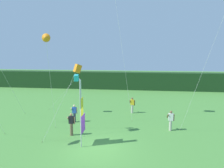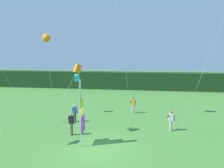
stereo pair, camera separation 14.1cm
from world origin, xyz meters
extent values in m
plane|color=#478438|center=(0.00, 0.00, 0.00)|extent=(120.00, 120.00, 0.00)
cube|color=#193819|center=(0.00, 22.34, 1.43)|extent=(80.00, 2.40, 2.87)
cylinder|color=#B7B7BC|center=(-1.05, 0.12, 2.22)|extent=(0.06, 0.06, 4.43)
cube|color=purple|center=(-1.05, 0.63, 1.39)|extent=(0.02, 0.97, 1.18)
cube|color=yellow|center=(-1.05, 0.45, 2.57)|extent=(0.02, 0.60, 1.18)
cube|color=white|center=(-1.05, 0.27, 3.75)|extent=(0.02, 0.23, 1.18)
cylinder|color=brown|center=(-2.27, 1.88, 0.45)|extent=(0.22, 0.22, 0.91)
cube|color=black|center=(-2.27, 1.88, 1.18)|extent=(0.36, 0.20, 0.54)
sphere|color=#A37556|center=(-2.27, 1.88, 1.57)|extent=(0.20, 0.20, 0.20)
cylinder|color=#A37556|center=(-2.50, 1.95, 1.22)|extent=(0.09, 0.48, 0.42)
cylinder|color=#A37556|center=(-2.04, 1.89, 1.13)|extent=(0.09, 0.14, 0.56)
cylinder|color=#B7B2A3|center=(5.07, 3.80, 0.41)|extent=(0.22, 0.22, 0.82)
cube|color=white|center=(5.07, 3.80, 1.09)|extent=(0.36, 0.20, 0.56)
sphere|color=brown|center=(5.07, 3.80, 1.49)|extent=(0.20, 0.20, 0.20)
cylinder|color=brown|center=(4.84, 3.86, 1.15)|extent=(0.09, 0.48, 0.42)
cylinder|color=brown|center=(5.30, 3.81, 1.05)|extent=(0.09, 0.14, 0.56)
cylinder|color=#2D334C|center=(-2.97, 4.75, 0.41)|extent=(0.22, 0.22, 0.82)
cube|color=#284CA8|center=(-2.97, 4.75, 1.08)|extent=(0.36, 0.20, 0.52)
sphere|color=beige|center=(-2.97, 4.75, 1.46)|extent=(0.20, 0.20, 0.20)
cylinder|color=beige|center=(-3.20, 4.81, 1.11)|extent=(0.09, 0.48, 0.42)
cylinder|color=beige|center=(-2.74, 4.76, 1.02)|extent=(0.09, 0.14, 0.56)
cylinder|color=#B7B2A3|center=(1.95, 8.14, 0.43)|extent=(0.22, 0.22, 0.86)
cube|color=yellow|center=(1.95, 8.14, 1.13)|extent=(0.36, 0.20, 0.53)
sphere|color=brown|center=(1.95, 8.14, 1.51)|extent=(0.20, 0.20, 0.20)
cylinder|color=brown|center=(1.72, 8.21, 1.17)|extent=(0.09, 0.48, 0.42)
cylinder|color=brown|center=(2.18, 8.15, 1.07)|extent=(0.09, 0.14, 0.56)
cylinder|color=brown|center=(-7.30, 1.44, 0.04)|extent=(0.03, 0.03, 0.08)
cylinder|color=brown|center=(-8.68, 6.57, 0.04)|extent=(0.03, 0.03, 0.08)
cylinder|color=silver|center=(-9.01, 4.64, 3.55)|extent=(0.67, 3.87, 7.10)
cylinder|color=brown|center=(-3.87, 0.44, 0.04)|extent=(0.03, 0.03, 0.08)
cylinder|color=silver|center=(-2.81, 1.25, 2.45)|extent=(2.12, 1.64, 4.91)
cube|color=orange|center=(-1.76, 2.06, 4.91)|extent=(0.67, 0.66, 0.67)
cylinder|color=brown|center=(-6.92, 8.27, 0.04)|extent=(0.03, 0.03, 0.08)
cylinder|color=silver|center=(-5.22, 7.79, 1.80)|extent=(3.43, 0.99, 3.61)
cube|color=#23B2C6|center=(-3.51, 7.30, 3.60)|extent=(0.43, 0.54, 0.68)
cylinder|color=brown|center=(5.82, 3.92, 0.04)|extent=(0.03, 0.03, 0.08)
cylinder|color=silver|center=(7.21, 3.02, 5.52)|extent=(2.80, 1.81, 11.05)
cylinder|color=brown|center=(-4.06, 3.21, 0.04)|extent=(0.03, 0.03, 0.08)
cylinder|color=silver|center=(-3.95, 2.44, 3.52)|extent=(0.22, 1.56, 7.04)
cone|color=orange|center=(-3.85, 1.66, 7.04)|extent=(0.62, 0.28, 0.61)
cylinder|color=brown|center=(2.04, 5.63, 0.04)|extent=(0.03, 0.03, 0.08)
cylinder|color=silver|center=(1.13, 5.90, 5.98)|extent=(1.83, 0.55, 11.96)
camera|label=1|loc=(2.53, -11.95, 5.97)|focal=32.82mm
camera|label=2|loc=(2.67, -11.93, 5.97)|focal=32.82mm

